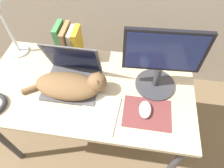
{
  "coord_description": "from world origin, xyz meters",
  "views": [
    {
      "loc": [
        0.25,
        -0.36,
        1.72
      ],
      "look_at": [
        0.15,
        0.29,
        0.84
      ],
      "focal_mm": 32.0,
      "sensor_mm": 36.0,
      "label": 1
    }
  ],
  "objects_px": {
    "laptop": "(72,77)",
    "cd_disc": "(6,72)",
    "cat": "(71,85)",
    "external_monitor": "(162,61)",
    "desk_lamp": "(3,15)",
    "book_row": "(70,43)",
    "computer_mouse": "(145,109)",
    "webcam": "(95,53)",
    "notepad": "(99,112)"
  },
  "relations": [
    {
      "from": "laptop",
      "to": "cd_disc",
      "type": "bearing_deg",
      "value": 178.6
    },
    {
      "from": "cat",
      "to": "external_monitor",
      "type": "xyz_separation_m",
      "value": [
        0.48,
        0.12,
        0.15
      ]
    },
    {
      "from": "external_monitor",
      "to": "desk_lamp",
      "type": "height_order",
      "value": "desk_lamp"
    },
    {
      "from": "book_row",
      "to": "desk_lamp",
      "type": "xyz_separation_m",
      "value": [
        -0.34,
        -0.03,
        0.2
      ]
    },
    {
      "from": "desk_lamp",
      "to": "cd_disc",
      "type": "distance_m",
      "value": 0.36
    },
    {
      "from": "laptop",
      "to": "computer_mouse",
      "type": "xyz_separation_m",
      "value": [
        0.44,
        -0.14,
        -0.03
      ]
    },
    {
      "from": "webcam",
      "to": "cd_disc",
      "type": "xyz_separation_m",
      "value": [
        -0.54,
        -0.21,
        -0.05
      ]
    },
    {
      "from": "book_row",
      "to": "desk_lamp",
      "type": "distance_m",
      "value": 0.4
    },
    {
      "from": "computer_mouse",
      "to": "cd_disc",
      "type": "xyz_separation_m",
      "value": [
        -0.89,
        0.15,
        -0.02
      ]
    },
    {
      "from": "cat",
      "to": "cd_disc",
      "type": "height_order",
      "value": "cat"
    },
    {
      "from": "computer_mouse",
      "to": "desk_lamp",
      "type": "bearing_deg",
      "value": 159.6
    },
    {
      "from": "laptop",
      "to": "external_monitor",
      "type": "height_order",
      "value": "external_monitor"
    },
    {
      "from": "book_row",
      "to": "cat",
      "type": "bearing_deg",
      "value": -73.92
    },
    {
      "from": "computer_mouse",
      "to": "notepad",
      "type": "height_order",
      "value": "computer_mouse"
    },
    {
      "from": "cd_disc",
      "to": "computer_mouse",
      "type": "bearing_deg",
      "value": -9.64
    },
    {
      "from": "external_monitor",
      "to": "notepad",
      "type": "relative_size",
      "value": 1.59
    },
    {
      "from": "cd_disc",
      "to": "webcam",
      "type": "bearing_deg",
      "value": 21.18
    },
    {
      "from": "desk_lamp",
      "to": "webcam",
      "type": "height_order",
      "value": "desk_lamp"
    },
    {
      "from": "desk_lamp",
      "to": "external_monitor",
      "type": "bearing_deg",
      "value": -7.94
    },
    {
      "from": "computer_mouse",
      "to": "webcam",
      "type": "relative_size",
      "value": 1.5
    },
    {
      "from": "external_monitor",
      "to": "desk_lamp",
      "type": "xyz_separation_m",
      "value": [
        -0.9,
        0.13,
        0.1
      ]
    },
    {
      "from": "laptop",
      "to": "notepad",
      "type": "distance_m",
      "value": 0.28
    },
    {
      "from": "book_row",
      "to": "cd_disc",
      "type": "height_order",
      "value": "book_row"
    },
    {
      "from": "external_monitor",
      "to": "book_row",
      "type": "xyz_separation_m",
      "value": [
        -0.56,
        0.16,
        -0.1
      ]
    },
    {
      "from": "computer_mouse",
      "to": "book_row",
      "type": "height_order",
      "value": "book_row"
    },
    {
      "from": "laptop",
      "to": "computer_mouse",
      "type": "distance_m",
      "value": 0.47
    },
    {
      "from": "laptop",
      "to": "webcam",
      "type": "relative_size",
      "value": 4.38
    },
    {
      "from": "cat",
      "to": "book_row",
      "type": "bearing_deg",
      "value": 106.08
    },
    {
      "from": "book_row",
      "to": "laptop",
      "type": "bearing_deg",
      "value": -72.85
    },
    {
      "from": "webcam",
      "to": "computer_mouse",
      "type": "bearing_deg",
      "value": -45.49
    },
    {
      "from": "computer_mouse",
      "to": "cd_disc",
      "type": "bearing_deg",
      "value": 170.36
    },
    {
      "from": "desk_lamp",
      "to": "cd_disc",
      "type": "height_order",
      "value": "desk_lamp"
    },
    {
      "from": "laptop",
      "to": "book_row",
      "type": "height_order",
      "value": "laptop"
    },
    {
      "from": "external_monitor",
      "to": "computer_mouse",
      "type": "xyz_separation_m",
      "value": [
        -0.05,
        -0.19,
        -0.19
      ]
    },
    {
      "from": "laptop",
      "to": "external_monitor",
      "type": "distance_m",
      "value": 0.52
    },
    {
      "from": "desk_lamp",
      "to": "webcam",
      "type": "relative_size",
      "value": 6.33
    },
    {
      "from": "notepad",
      "to": "computer_mouse",
      "type": "bearing_deg",
      "value": 10.82
    },
    {
      "from": "external_monitor",
      "to": "webcam",
      "type": "bearing_deg",
      "value": 157.4
    },
    {
      "from": "cat",
      "to": "desk_lamp",
      "type": "bearing_deg",
      "value": 150.04
    },
    {
      "from": "cd_disc",
      "to": "book_row",
      "type": "bearing_deg",
      "value": 27.74
    },
    {
      "from": "cat",
      "to": "computer_mouse",
      "type": "xyz_separation_m",
      "value": [
        0.43,
        -0.07,
        -0.04
      ]
    },
    {
      "from": "laptop",
      "to": "book_row",
      "type": "bearing_deg",
      "value": 107.15
    },
    {
      "from": "cat",
      "to": "cd_disc",
      "type": "xyz_separation_m",
      "value": [
        -0.46,
        0.08,
        -0.06
      ]
    },
    {
      "from": "computer_mouse",
      "to": "notepad",
      "type": "bearing_deg",
      "value": -169.18
    },
    {
      "from": "book_row",
      "to": "webcam",
      "type": "height_order",
      "value": "book_row"
    },
    {
      "from": "laptop",
      "to": "notepad",
      "type": "xyz_separation_m",
      "value": [
        0.2,
        -0.19,
        -0.05
      ]
    },
    {
      "from": "external_monitor",
      "to": "computer_mouse",
      "type": "distance_m",
      "value": 0.28
    },
    {
      "from": "desk_lamp",
      "to": "webcam",
      "type": "bearing_deg",
      "value": 4.88
    },
    {
      "from": "cat",
      "to": "notepad",
      "type": "height_order",
      "value": "cat"
    },
    {
      "from": "book_row",
      "to": "desk_lamp",
      "type": "relative_size",
      "value": 0.54
    }
  ]
}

